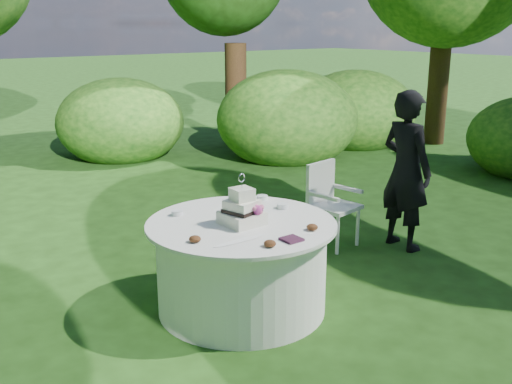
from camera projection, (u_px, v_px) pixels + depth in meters
ground at (242, 308)px, 5.08m from camera, size 80.00×80.00×0.00m
napkins at (292, 239)px, 4.46m from camera, size 0.14×0.14×0.02m
feather_plume at (240, 241)px, 4.44m from camera, size 0.48×0.07×0.01m
guest at (406, 170)px, 6.27m from camera, size 0.43×0.63×1.69m
table at (242, 266)px, 4.98m from camera, size 1.56×1.56×0.77m
cake at (242, 211)px, 4.80m from camera, size 0.31×0.32×0.42m
chair at (329, 198)px, 6.43m from camera, size 0.52×0.51×0.90m
votives at (242, 205)px, 5.26m from camera, size 0.96×0.48×0.04m
petal_cups at (260, 236)px, 4.48m from camera, size 0.96×0.50×0.05m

